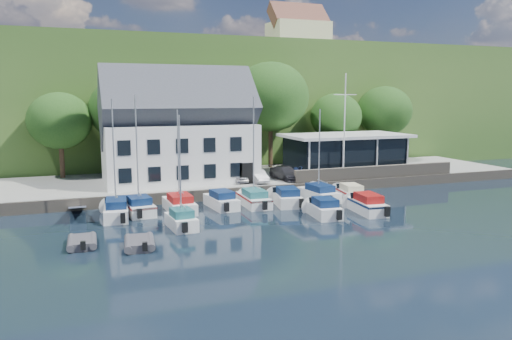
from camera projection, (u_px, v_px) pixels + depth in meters
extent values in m
plane|color=black|center=(323.00, 225.00, 35.76)|extent=(180.00, 180.00, 0.00)
cube|color=gray|center=(244.00, 180.00, 51.93)|extent=(60.00, 13.00, 1.00)
cube|color=#655D51|center=(267.00, 191.00, 45.90)|extent=(60.00, 0.30, 1.00)
cube|color=#2A4C1C|center=(166.00, 102.00, 92.12)|extent=(160.00, 75.00, 16.00)
cube|color=olive|center=(198.00, 61.00, 101.07)|extent=(50.00, 30.00, 0.30)
cube|color=#655D51|center=(376.00, 172.00, 50.20)|extent=(18.00, 0.50, 1.20)
imported|color=silver|center=(237.00, 176.00, 47.73)|extent=(1.49, 3.46, 1.16)
imported|color=silver|center=(258.00, 176.00, 47.65)|extent=(1.40, 3.55, 1.15)
imported|color=#2B2A2F|center=(286.00, 173.00, 49.08)|extent=(2.34, 4.68, 1.31)
imported|color=navy|center=(306.00, 172.00, 50.28)|extent=(2.09, 3.81, 1.23)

